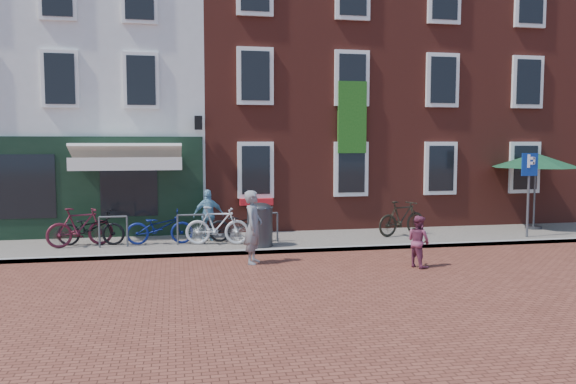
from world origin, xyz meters
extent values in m
plane|color=brown|center=(0.00, 0.00, 0.00)|extent=(80.00, 80.00, 0.00)
cube|color=slate|center=(1.00, 1.50, 0.05)|extent=(24.00, 3.00, 0.10)
cube|color=silver|center=(-5.00, 7.00, 4.50)|extent=(8.00, 8.00, 9.00)
cube|color=maroon|center=(2.00, 7.00, 5.00)|extent=(6.00, 8.00, 10.00)
cube|color=maroon|center=(8.00, 7.00, 5.00)|extent=(6.00, 8.00, 10.00)
cylinder|color=#363639|center=(0.28, 0.60, 0.60)|extent=(0.67, 0.67, 1.00)
ellipsoid|color=#363639|center=(0.28, 0.60, 1.18)|extent=(0.67, 0.67, 0.30)
cylinder|color=#4C4C4F|center=(8.08, 0.57, 1.28)|extent=(0.07, 0.07, 2.36)
cube|color=navy|center=(8.08, 0.55, 2.20)|extent=(0.50, 0.04, 0.65)
cylinder|color=#4C4C4F|center=(9.25, 2.00, 0.14)|extent=(0.50, 0.50, 0.08)
cylinder|color=#4C4C4F|center=(9.25, 2.00, 1.24)|extent=(0.06, 0.06, 2.27)
cone|color=#174628|center=(9.25, 2.00, 2.37)|extent=(2.70, 2.70, 0.45)
imported|color=slate|center=(-0.12, -1.06, 0.86)|extent=(0.61, 0.73, 1.72)
imported|color=#7F344F|center=(3.51, -2.17, 0.59)|extent=(0.63, 0.70, 1.18)
imported|color=#72A9C3|center=(-1.00, 1.72, 0.82)|extent=(0.86, 0.40, 1.43)
imported|color=black|center=(-4.11, 1.61, 0.56)|extent=(1.82, 0.82, 0.93)
imported|color=#4E1421|center=(-4.36, 1.48, 0.61)|extent=(1.77, 1.03, 1.03)
imported|color=navy|center=(-2.32, 1.44, 0.56)|extent=(1.77, 0.65, 0.93)
imported|color=silver|center=(-0.80, 1.07, 0.61)|extent=(1.77, 0.77, 1.03)
imported|color=black|center=(-0.14, 1.40, 0.56)|extent=(1.84, 0.89, 0.93)
imported|color=black|center=(4.62, 1.51, 0.61)|extent=(1.77, 1.01, 1.03)
camera|label=1|loc=(-1.92, -14.35, 2.83)|focal=36.12mm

